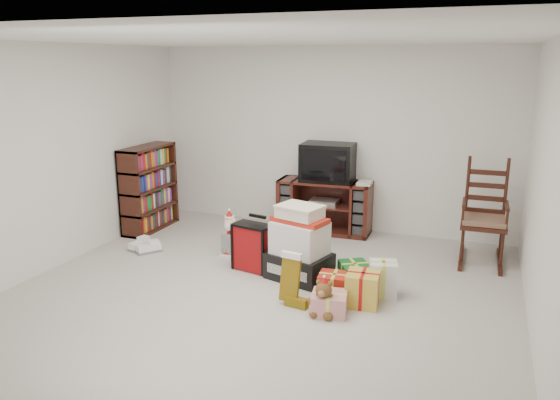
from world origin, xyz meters
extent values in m
cube|color=#B1ABA2|center=(0.00, 0.00, -0.01)|extent=(5.00, 5.00, 0.01)
cube|color=white|center=(0.00, 0.00, 2.50)|extent=(5.00, 5.00, 0.01)
cube|color=white|center=(0.00, 2.50, 1.25)|extent=(5.00, 0.01, 2.50)
cube|color=white|center=(0.00, -2.50, 1.25)|extent=(5.00, 0.01, 2.50)
cube|color=white|center=(-2.50, 0.00, 1.25)|extent=(0.01, 5.00, 2.50)
cube|color=white|center=(2.50, 0.00, 1.25)|extent=(0.01, 5.00, 2.50)
cube|color=#4C1B15|center=(0.01, 2.24, 0.36)|extent=(1.27, 0.49, 0.72)
cube|color=silver|center=(0.01, 2.22, 0.43)|extent=(0.39, 0.28, 0.07)
cube|color=#3C1710|center=(-2.31, 1.51, 0.59)|extent=(0.32, 0.96, 1.18)
cube|color=#3C1710|center=(2.06, 1.77, 0.46)|extent=(0.51, 0.49, 0.05)
cube|color=brown|center=(2.06, 1.77, 0.51)|extent=(0.47, 0.45, 0.06)
cube|color=#3C1710|center=(2.06, 2.00, 0.87)|extent=(0.43, 0.07, 0.78)
cube|color=#3C1710|center=(2.06, 1.77, 0.03)|extent=(0.52, 0.84, 0.06)
cube|color=black|center=(0.23, 0.53, 0.14)|extent=(0.74, 0.62, 0.29)
cube|color=silver|center=(0.23, 0.53, 0.46)|extent=(0.63, 0.55, 0.35)
cube|color=#A82113|center=(0.23, 0.53, 0.67)|extent=(0.64, 0.46, 0.05)
cube|color=beige|center=(0.23, 0.53, 0.75)|extent=(0.51, 0.44, 0.11)
cube|color=maroon|center=(-0.34, 0.58, 0.27)|extent=(0.45, 0.30, 0.55)
cube|color=black|center=(-0.34, 0.68, 0.62)|extent=(0.22, 0.08, 0.03)
ellipsoid|color=brown|center=(0.73, -0.21, 0.12)|extent=(0.23, 0.20, 0.24)
sphere|color=brown|center=(0.73, -0.24, 0.26)|extent=(0.15, 0.15, 0.15)
cone|color=#9E1811|center=(0.35, 0.79, 0.18)|extent=(0.26, 0.26, 0.37)
sphere|color=beige|center=(0.35, 0.79, 0.41)|extent=(0.12, 0.12, 0.12)
cone|color=#9E1811|center=(0.35, 0.79, 0.51)|extent=(0.11, 0.11, 0.09)
cylinder|color=silver|center=(0.48, 0.69, 0.37)|extent=(0.02, 0.02, 0.11)
cone|color=#9E1811|center=(-0.80, 0.95, 0.19)|extent=(0.26, 0.26, 0.37)
sphere|color=beige|center=(-0.80, 0.95, 0.42)|extent=(0.13, 0.13, 0.13)
cone|color=#9E1811|center=(-0.80, 0.95, 0.52)|extent=(0.11, 0.11, 0.09)
cylinder|color=silver|center=(-0.67, 0.84, 0.38)|extent=(0.02, 0.02, 0.11)
cube|color=white|center=(-1.96, 0.69, 0.05)|extent=(0.19, 0.32, 0.11)
cube|color=white|center=(-1.77, 0.69, 0.05)|extent=(0.28, 0.32, 0.11)
cube|color=#A82113|center=(0.68, 0.27, 0.14)|extent=(0.28, 0.28, 0.28)
cube|color=#165A1D|center=(0.90, 0.54, 0.14)|extent=(0.28, 0.28, 0.28)
cube|color=gold|center=(0.95, 0.11, 0.14)|extent=(0.28, 0.28, 0.28)
cube|color=silver|center=(0.63, -0.11, 0.14)|extent=(0.28, 0.28, 0.28)
cube|color=silver|center=(1.17, 0.32, 0.14)|extent=(0.28, 0.28, 0.28)
cube|color=black|center=(0.04, 2.26, 0.98)|extent=(0.72, 0.52, 0.51)
cube|color=black|center=(0.04, 2.01, 0.98)|extent=(0.59, 0.05, 0.41)
camera|label=1|loc=(2.00, -4.73, 2.31)|focal=35.00mm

